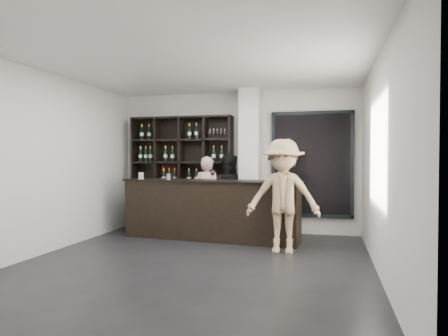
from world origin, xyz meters
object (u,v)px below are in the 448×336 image
(taster_black, at_px, (228,194))
(tasting_counter, at_px, (210,210))
(customer, at_px, (283,196))
(wine_shelf, at_px, (181,173))
(taster_pink, at_px, (207,195))

(taster_black, bearing_deg, tasting_counter, 79.17)
(taster_black, relative_size, customer, 0.88)
(wine_shelf, height_order, customer, wine_shelf)
(tasting_counter, bearing_deg, customer, -21.69)
(taster_black, height_order, customer, customer)
(wine_shelf, distance_m, taster_pink, 0.86)
(taster_pink, relative_size, taster_black, 0.97)
(taster_black, bearing_deg, wine_shelf, -5.45)
(wine_shelf, bearing_deg, taster_black, -8.93)
(tasting_counter, bearing_deg, taster_black, 80.16)
(tasting_counter, bearing_deg, taster_pink, 118.41)
(tasting_counter, height_order, customer, customer)
(tasting_counter, xyz_separation_m, taster_black, (0.17, 0.65, 0.24))
(taster_pink, xyz_separation_m, taster_black, (0.38, 0.18, 0.02))
(tasting_counter, relative_size, customer, 1.85)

